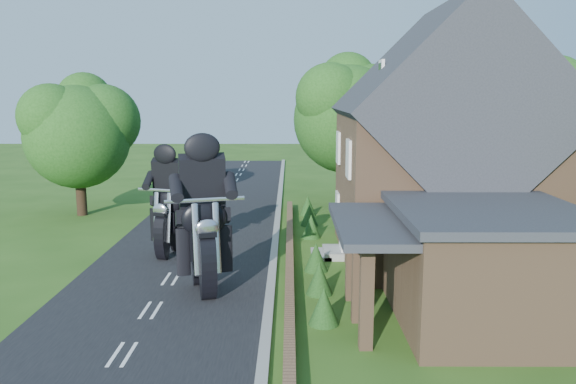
{
  "coord_description": "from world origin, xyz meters",
  "views": [
    {
      "loc": [
        4.31,
        -16.47,
        6.6
      ],
      "look_at": [
        4.23,
        5.4,
        2.8
      ],
      "focal_mm": 35.0,
      "sensor_mm": 36.0,
      "label": 1
    }
  ],
  "objects_px": {
    "garden_wall": "(290,258)",
    "motorcycle_lead": "(205,269)",
    "house": "(444,152)",
    "annex": "(481,264)",
    "motorcycle_follow": "(170,240)"
  },
  "relations": [
    {
      "from": "garden_wall",
      "to": "motorcycle_lead",
      "type": "xyz_separation_m",
      "value": [
        -2.86,
        -3.36,
        0.61
      ]
    },
    {
      "from": "house",
      "to": "annex",
      "type": "xyz_separation_m",
      "value": [
        -0.62,
        -6.8,
        -2.58
      ]
    },
    {
      "from": "house",
      "to": "motorcycle_lead",
      "type": "height_order",
      "value": "house"
    },
    {
      "from": "motorcycle_follow",
      "to": "house",
      "type": "bearing_deg",
      "value": -163.06
    },
    {
      "from": "house",
      "to": "motorcycle_follow",
      "type": "bearing_deg",
      "value": -179.98
    },
    {
      "from": "garden_wall",
      "to": "motorcycle_follow",
      "type": "bearing_deg",
      "value": 168.63
    },
    {
      "from": "motorcycle_lead",
      "to": "motorcycle_follow",
      "type": "relative_size",
      "value": 1.16
    },
    {
      "from": "garden_wall",
      "to": "annex",
      "type": "height_order",
      "value": "annex"
    },
    {
      "from": "garden_wall",
      "to": "motorcycle_follow",
      "type": "height_order",
      "value": "motorcycle_follow"
    },
    {
      "from": "motorcycle_follow",
      "to": "garden_wall",
      "type": "bearing_deg",
      "value": -174.46
    },
    {
      "from": "garden_wall",
      "to": "house",
      "type": "bearing_deg",
      "value": 9.17
    },
    {
      "from": "house",
      "to": "motorcycle_lead",
      "type": "relative_size",
      "value": 5.91
    },
    {
      "from": "house",
      "to": "annex",
      "type": "height_order",
      "value": "house"
    },
    {
      "from": "motorcycle_lead",
      "to": "house",
      "type": "bearing_deg",
      "value": -171.59
    },
    {
      "from": "garden_wall",
      "to": "motorcycle_follow",
      "type": "relative_size",
      "value": 14.69
    }
  ]
}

